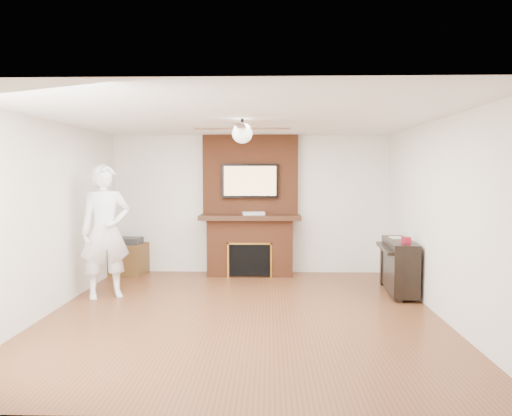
{
  "coord_description": "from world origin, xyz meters",
  "views": [
    {
      "loc": [
        0.35,
        -6.33,
        1.82
      ],
      "look_at": [
        0.15,
        0.9,
        1.31
      ],
      "focal_mm": 35.0,
      "sensor_mm": 36.0,
      "label": 1
    }
  ],
  "objects_px": {
    "person": "(105,231)",
    "side_table": "(129,257)",
    "fireplace": "(250,219)",
    "piano": "(399,265)"
  },
  "relations": [
    {
      "from": "person",
      "to": "side_table",
      "type": "bearing_deg",
      "value": 66.5
    },
    {
      "from": "person",
      "to": "side_table",
      "type": "distance_m",
      "value": 1.81
    },
    {
      "from": "piano",
      "to": "fireplace",
      "type": "bearing_deg",
      "value": 153.41
    },
    {
      "from": "side_table",
      "to": "piano",
      "type": "xyz_separation_m",
      "value": [
        4.49,
        -1.31,
        0.13
      ]
    },
    {
      "from": "fireplace",
      "to": "side_table",
      "type": "bearing_deg",
      "value": -178.24
    },
    {
      "from": "person",
      "to": "piano",
      "type": "distance_m",
      "value": 4.39
    },
    {
      "from": "fireplace",
      "to": "piano",
      "type": "xyz_separation_m",
      "value": [
        2.3,
        -1.38,
        -0.56
      ]
    },
    {
      "from": "person",
      "to": "piano",
      "type": "height_order",
      "value": "person"
    },
    {
      "from": "fireplace",
      "to": "side_table",
      "type": "xyz_separation_m",
      "value": [
        -2.18,
        -0.07,
        -0.69
      ]
    },
    {
      "from": "piano",
      "to": "side_table",
      "type": "bearing_deg",
      "value": 168.0
    }
  ]
}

